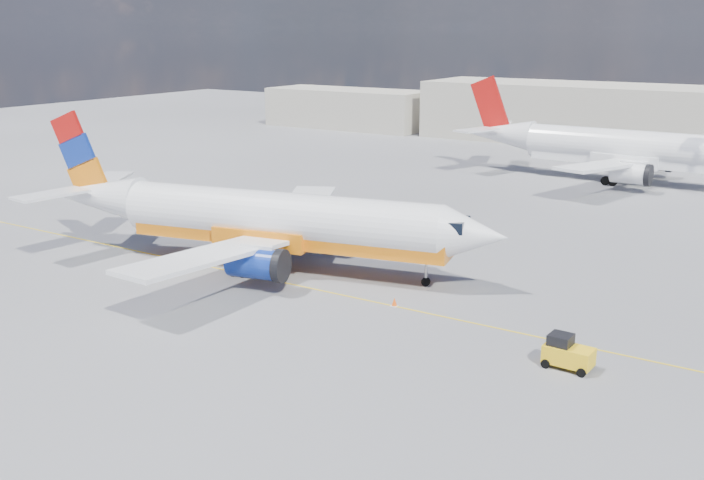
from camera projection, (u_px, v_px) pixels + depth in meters
The scene contains 8 objects.
ground at pixel (322, 312), 44.11m from camera, with size 240.00×240.00×0.00m, color #5A5A5E.
taxi_line at pixel (351, 297), 46.54m from camera, with size 70.00×0.15×0.01m, color yellow.
terminal_main at pixel (685, 119), 101.31m from camera, with size 70.00×14.00×8.00m, color #BCB5A1.
terminal_annex at pixel (348, 108), 125.25m from camera, with size 26.00×10.00×6.00m, color #BCB5A1.
main_jet at pixel (267, 219), 51.32m from camera, with size 32.98×25.40×9.95m.
second_jet at pixel (628, 149), 79.92m from camera, with size 34.26×27.13×10.39m.
gse_tug at pixel (567, 353), 36.66m from camera, with size 2.29×1.47×1.59m.
traffic_cone at pixel (394, 302), 44.94m from camera, with size 0.36×0.36×0.51m.
Camera 1 is at (23.91, -33.97, 15.46)m, focal length 40.00 mm.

